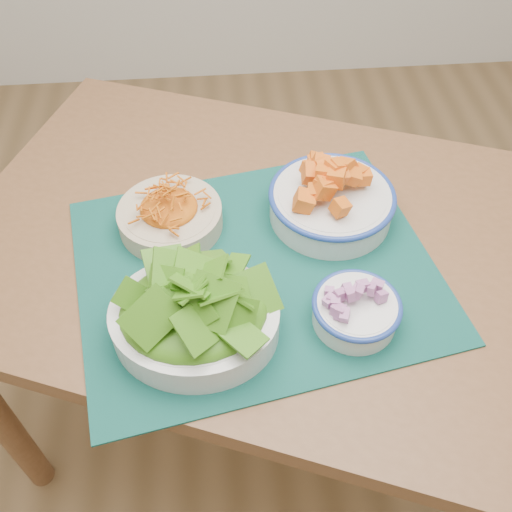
{
  "coord_description": "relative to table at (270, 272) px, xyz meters",
  "views": [
    {
      "loc": [
        -0.42,
        -0.5,
        1.52
      ],
      "look_at": [
        -0.37,
        0.14,
        0.78
      ],
      "focal_mm": 40.0,
      "sensor_mm": 36.0,
      "label": 1
    }
  ],
  "objects": [
    {
      "name": "ground",
      "position": [
        0.33,
        -0.21,
        -0.65
      ],
      "size": [
        4.0,
        4.0,
        0.0
      ],
      "primitive_type": "plane",
      "color": "olive",
      "rests_on": "ground"
    },
    {
      "name": "table",
      "position": [
        0.0,
        0.0,
        0.0
      ],
      "size": [
        1.37,
        1.15,
        0.75
      ],
      "rotation": [
        0.0,
        0.0,
        -0.38
      ],
      "color": "brown",
      "rests_on": "ground"
    },
    {
      "name": "placemat",
      "position": [
        -0.03,
        -0.07,
        0.1
      ],
      "size": [
        0.69,
        0.6,
        0.0
      ],
      "primitive_type": "cube",
      "rotation": [
        0.0,
        0.0,
        0.18
      ],
      "color": "#07312C",
      "rests_on": "table"
    },
    {
      "name": "carrot_bowl",
      "position": [
        -0.18,
        0.04,
        0.14
      ],
      "size": [
        0.22,
        0.22,
        0.07
      ],
      "rotation": [
        0.0,
        0.0,
        -0.15
      ],
      "color": "#C8B594",
      "rests_on": "placemat"
    },
    {
      "name": "squash_bowl",
      "position": [
        0.12,
        0.04,
        0.16
      ],
      "size": [
        0.24,
        0.24,
        0.11
      ],
      "rotation": [
        0.0,
        0.0,
        0.07
      ],
      "color": "silver",
      "rests_on": "placemat"
    },
    {
      "name": "lettuce_bowl",
      "position": [
        -0.14,
        -0.2,
        0.17
      ],
      "size": [
        0.29,
        0.26,
        0.13
      ],
      "rotation": [
        0.0,
        0.0,
        -0.14
      ],
      "color": "silver",
      "rests_on": "placemat"
    },
    {
      "name": "onion_bowl",
      "position": [
        0.11,
        -0.2,
        0.14
      ],
      "size": [
        0.17,
        0.17,
        0.07
      ],
      "rotation": [
        0.0,
        0.0,
        -0.34
      ],
      "color": "silver",
      "rests_on": "placemat"
    }
  ]
}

